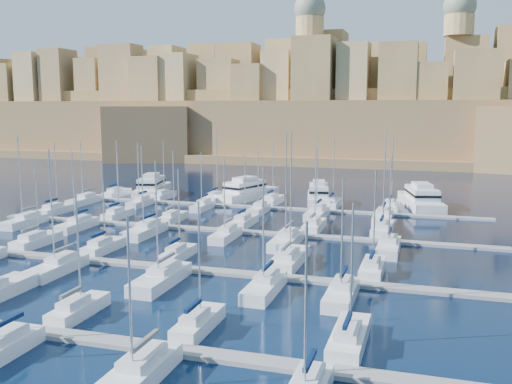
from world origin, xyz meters
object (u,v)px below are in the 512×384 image
(sailboat_4, at_px, (198,323))
(motor_yacht_d, at_px, (421,199))
(motor_yacht_a, at_px, (152,187))
(motor_yacht_b, at_px, (246,191))
(motor_yacht_c, at_px, (318,196))

(sailboat_4, height_order, motor_yacht_d, sailboat_4)
(motor_yacht_a, xyz_separation_m, motor_yacht_b, (22.45, 0.28, 0.00))
(motor_yacht_b, relative_size, motor_yacht_d, 0.91)
(motor_yacht_d, bearing_deg, motor_yacht_a, -178.96)
(motor_yacht_c, bearing_deg, sailboat_4, -87.98)
(sailboat_4, distance_m, motor_yacht_a, 81.79)
(motor_yacht_a, bearing_deg, motor_yacht_b, 0.70)
(sailboat_4, distance_m, motor_yacht_d, 74.01)
(sailboat_4, xyz_separation_m, motor_yacht_c, (-2.46, 69.76, 1.01))
(sailboat_4, xyz_separation_m, motor_yacht_a, (-41.04, 70.74, 1.01))
(sailboat_4, relative_size, motor_yacht_d, 0.61)
(motor_yacht_d, bearing_deg, sailboat_4, -103.98)
(sailboat_4, relative_size, motor_yacht_a, 0.69)
(motor_yacht_a, xyz_separation_m, motor_yacht_d, (58.91, 1.07, 0.00))
(sailboat_4, relative_size, motor_yacht_c, 0.79)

